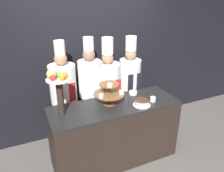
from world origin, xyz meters
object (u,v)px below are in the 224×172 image
(chef_center_left, at_px, (90,88))
(chef_right, at_px, (130,83))
(tiered_stand, at_px, (109,92))
(cake_round, at_px, (142,103))
(chef_left, at_px, (64,94))
(chef_center_right, at_px, (108,88))
(serving_bowl_far, at_px, (133,93))
(cup_white, at_px, (153,99))
(fruit_pedestal, at_px, (58,85))

(chef_center_left, bearing_deg, chef_right, 0.01)
(tiered_stand, bearing_deg, chef_center_left, 100.35)
(chef_center_left, bearing_deg, cake_round, -56.94)
(chef_center_left, bearing_deg, chef_left, -179.99)
(chef_left, distance_m, chef_center_right, 0.74)
(tiered_stand, distance_m, chef_center_left, 0.57)
(serving_bowl_far, xyz_separation_m, chef_center_left, (-0.57, 0.40, 0.02))
(cake_round, xyz_separation_m, chef_center_left, (-0.50, 0.77, 0.01))
(cake_round, bearing_deg, cup_white, 8.89)
(tiered_stand, height_order, cake_round, tiered_stand)
(chef_center_right, bearing_deg, chef_right, 0.02)
(cake_round, bearing_deg, tiered_stand, 150.29)
(tiered_stand, height_order, chef_right, chef_right)
(cup_white, height_order, chef_center_right, chef_center_right)
(chef_left, xyz_separation_m, chef_center_left, (0.43, 0.00, 0.02))
(tiered_stand, bearing_deg, chef_right, 40.72)
(chef_right, bearing_deg, tiered_stand, -139.28)
(serving_bowl_far, xyz_separation_m, chef_right, (0.16, 0.40, -0.00))
(cake_round, height_order, chef_center_left, chef_center_left)
(tiered_stand, distance_m, cup_white, 0.66)
(chef_center_right, distance_m, chef_right, 0.42)
(serving_bowl_far, distance_m, chef_right, 0.43)
(tiered_stand, bearing_deg, cake_round, -29.71)
(chef_center_left, bearing_deg, serving_bowl_far, -35.39)
(cake_round, bearing_deg, fruit_pedestal, 169.34)
(cup_white, bearing_deg, chef_center_right, 118.41)
(fruit_pedestal, relative_size, cake_round, 2.53)
(tiered_stand, xyz_separation_m, chef_center_left, (-0.10, 0.54, -0.13))
(tiered_stand, relative_size, cup_white, 5.48)
(serving_bowl_far, height_order, chef_center_left, chef_center_left)
(tiered_stand, height_order, cup_white, tiered_stand)
(tiered_stand, bearing_deg, serving_bowl_far, 16.50)
(cake_round, relative_size, serving_bowl_far, 1.66)
(serving_bowl_far, relative_size, chef_right, 0.08)
(cup_white, relative_size, serving_bowl_far, 0.54)
(chef_right, bearing_deg, cake_round, -106.32)
(fruit_pedestal, relative_size, chef_left, 0.35)
(fruit_pedestal, bearing_deg, cup_white, -7.61)
(cake_round, distance_m, chef_right, 0.80)
(chef_center_left, relative_size, chef_right, 1.02)
(chef_left, bearing_deg, cup_white, -32.90)
(tiered_stand, height_order, fruit_pedestal, fruit_pedestal)
(fruit_pedestal, bearing_deg, tiered_stand, 1.85)
(fruit_pedestal, xyz_separation_m, serving_bowl_far, (1.17, 0.16, -0.40))
(chef_right, bearing_deg, chef_center_left, -179.99)
(fruit_pedestal, xyz_separation_m, cup_white, (1.31, -0.17, -0.39))
(cup_white, relative_size, chef_center_left, 0.04)
(chef_right, bearing_deg, serving_bowl_far, -111.78)
(chef_center_left, distance_m, chef_center_right, 0.31)
(cake_round, relative_size, cup_white, 3.09)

